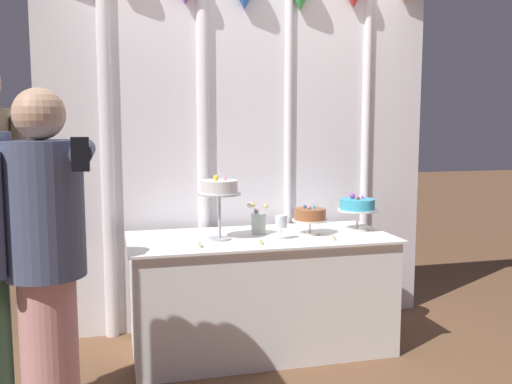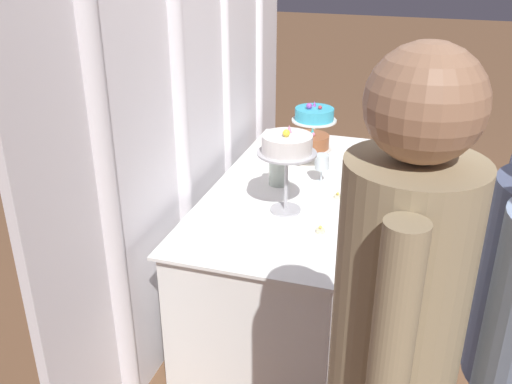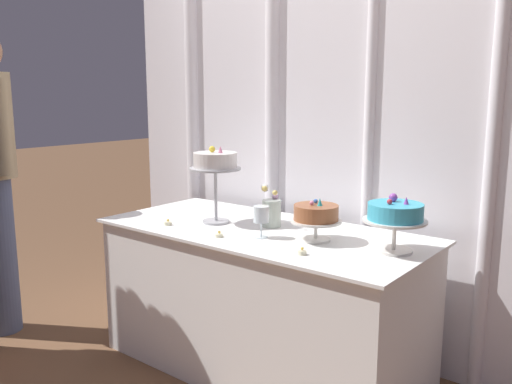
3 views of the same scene
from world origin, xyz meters
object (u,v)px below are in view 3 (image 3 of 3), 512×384
at_px(cake_display_rightmost, 395,215).
at_px(flower_vase, 271,211).
at_px(cake_display_leftmost, 215,165).
at_px(cake_display_center, 316,215).
at_px(tealight_near_left, 219,235).
at_px(tealight_near_right, 302,252).
at_px(tealight_far_left, 168,223).
at_px(wine_glass, 261,215).
at_px(cake_table, 262,299).

relative_size(cake_display_rightmost, flower_vase, 1.28).
bearing_deg(cake_display_leftmost, cake_display_center, 2.00).
distance_m(tealight_near_left, tealight_near_right, 0.47).
bearing_deg(tealight_far_left, cake_display_center, 15.99).
bearing_deg(cake_display_center, wine_glass, -154.04).
height_order(cake_display_rightmost, tealight_far_left, cake_display_rightmost).
xyz_separation_m(tealight_near_left, tealight_near_right, (0.47, 0.01, 0.00)).
bearing_deg(cake_table, cake_display_leftmost, -171.88).
bearing_deg(tealight_far_left, flower_vase, 35.51).
bearing_deg(tealight_near_left, wine_glass, 35.61).
height_order(cake_display_leftmost, tealight_near_left, cake_display_leftmost).
relative_size(cake_display_leftmost, wine_glass, 2.68).
relative_size(cake_table, tealight_near_right, 44.94).
distance_m(cake_display_rightmost, tealight_near_left, 0.83).
relative_size(cake_table, flower_vase, 7.90).
distance_m(cake_display_center, tealight_far_left, 0.81).
bearing_deg(wine_glass, tealight_near_right, -19.93).
bearing_deg(tealight_far_left, cake_table, 28.67).
bearing_deg(cake_display_center, flower_vase, 164.09).
height_order(wine_glass, tealight_near_right, wine_glass).
distance_m(cake_display_center, tealight_near_right, 0.26).
height_order(wine_glass, flower_vase, flower_vase).
bearing_deg(cake_display_rightmost, wine_glass, -163.99).
height_order(flower_vase, tealight_far_left, flower_vase).
distance_m(cake_display_leftmost, cake_display_rightmost, 0.98).
height_order(cake_display_rightmost, wine_glass, cake_display_rightmost).
bearing_deg(cake_display_rightmost, cake_display_leftmost, -175.38).
distance_m(cake_table, tealight_far_left, 0.63).
bearing_deg(tealight_near_left, tealight_near_right, 0.68).
height_order(cake_table, cake_display_center, cake_display_center).
xyz_separation_m(cake_table, cake_display_center, (0.33, -0.02, 0.50)).
height_order(cake_display_center, tealight_near_left, cake_display_center).
height_order(tealight_far_left, tealight_near_right, same).
relative_size(cake_table, cake_display_rightmost, 6.19).
bearing_deg(tealight_near_right, cake_display_rightmost, 44.47).
distance_m(cake_display_leftmost, tealight_near_right, 0.77).
distance_m(cake_display_leftmost, wine_glass, 0.44).
height_order(cake_table, tealight_near_left, tealight_near_left).
bearing_deg(cake_table, flower_vase, 87.20).
distance_m(cake_display_rightmost, flower_vase, 0.70).
xyz_separation_m(cake_table, tealight_near_right, (0.41, -0.24, 0.39)).
bearing_deg(cake_display_leftmost, flower_vase, 22.21).
relative_size(wine_glass, tealight_far_left, 3.78).
bearing_deg(flower_vase, cake_display_center, -15.91).
xyz_separation_m(cake_table, wine_glass, (0.10, -0.13, 0.49)).
xyz_separation_m(cake_table, cake_display_leftmost, (-0.28, -0.04, 0.69)).
bearing_deg(cake_display_center, cake_display_leftmost, -178.00).
distance_m(cake_display_rightmost, wine_glass, 0.62).
height_order(cake_table, wine_glass, wine_glass).
distance_m(wine_glass, tealight_near_left, 0.22).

